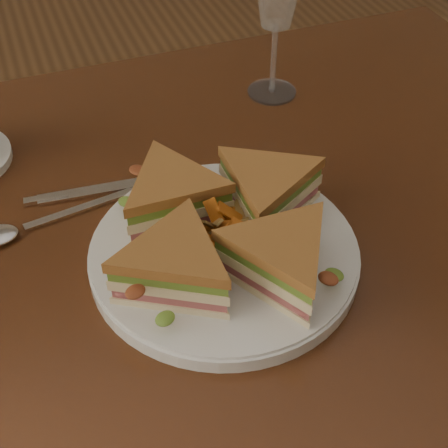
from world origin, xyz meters
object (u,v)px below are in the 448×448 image
Objects in this scene: sandwich_wedges at (224,228)px; spoon at (17,230)px; table at (164,304)px; plate at (224,254)px; knife at (113,188)px.

spoon is (-0.19, 0.12, -0.04)m from sandwich_wedges.
spoon is at bearing 152.44° from table.
sandwich_wedges reaches higher than plate.
table is at bearing -72.04° from knife.
plate is 0.17m from knife.
knife is (-0.08, 0.15, -0.04)m from sandwich_wedges.
knife is at bearing 118.78° from plate.
spoon is at bearing 149.35° from plate.
sandwich_wedges reaches higher than table.
spoon is (-0.19, 0.12, -0.00)m from plate.
spoon reaches higher than knife.
sandwich_wedges reaches higher than spoon.
plate is at bearing -56.20° from knife.
plate reaches higher than table.
table is 0.15m from knife.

